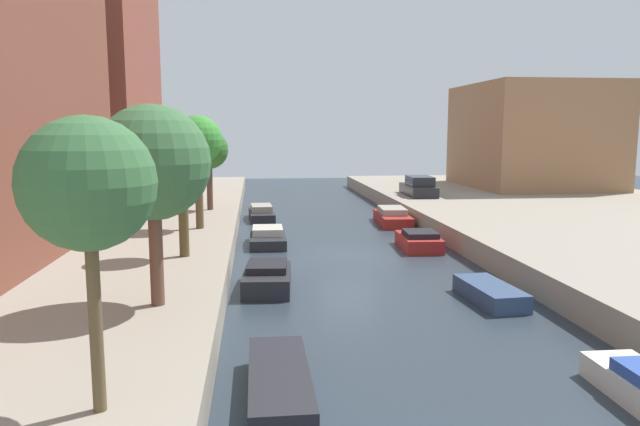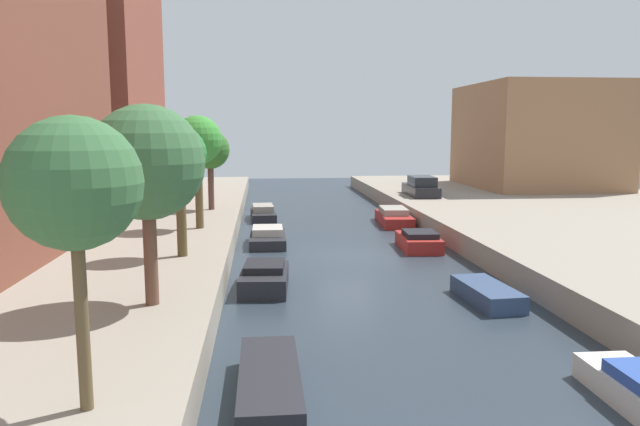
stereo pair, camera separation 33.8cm
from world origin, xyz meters
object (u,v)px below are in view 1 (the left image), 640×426
object	(u,v)px
low_block_right	(532,136)
moored_boat_left_2	(267,278)
street_tree_0	(88,186)
moored_boat_right_3	(419,241)
apartment_tower_far	(63,29)
street_tree_3	(198,142)
moored_boat_right_4	(393,217)
street_tree_1	(153,164)
moored_boat_left_3	(268,238)
street_tree_2	(182,157)
parked_car	(419,187)
moored_boat_left_1	(279,385)
moored_boat_left_4	(261,214)
street_tree_4	(209,151)
moored_boat_right_2	(490,293)

from	to	relation	value
low_block_right	moored_boat_left_2	world-z (taller)	low_block_right
street_tree_0	moored_boat_right_3	world-z (taller)	street_tree_0
apartment_tower_far	street_tree_3	size ratio (longest dim) A/B	4.20
apartment_tower_far	moored_boat_right_4	xyz separation A→B (m)	(20.00, -6.59, -11.43)
street_tree_1	moored_boat_left_3	xyz separation A→B (m)	(3.13, 12.85, -4.31)
street_tree_2	moored_boat_right_4	xyz separation A→B (m)	(10.59, 12.50, -4.17)
parked_car	moored_boat_left_3	bearing A→B (deg)	-132.80
moored_boat_left_1	moored_boat_left_4	size ratio (longest dim) A/B	1.00
low_block_right	street_tree_1	size ratio (longest dim) A/B	2.29
street_tree_1	parked_car	world-z (taller)	street_tree_1
parked_car	moored_boat_left_2	bearing A→B (deg)	-119.09
street_tree_2	street_tree_3	world-z (taller)	street_tree_3
street_tree_4	moored_boat_left_3	size ratio (longest dim) A/B	1.31
low_block_right	moored_boat_right_3	size ratio (longest dim) A/B	3.63
moored_boat_right_2	moored_boat_left_3	bearing A→B (deg)	123.81
parked_car	moored_boat_left_2	world-z (taller)	parked_car
street_tree_4	moored_boat_right_2	distance (m)	19.32
street_tree_2	moored_boat_left_2	world-z (taller)	street_tree_2
apartment_tower_far	moored_boat_right_4	bearing A→B (deg)	-18.24
moored_boat_right_2	parked_car	bearing A→B (deg)	80.18
apartment_tower_far	moored_boat_left_3	size ratio (longest dim) A/B	6.34
moored_boat_left_3	moored_boat_right_2	distance (m)	12.43
apartment_tower_far	street_tree_2	bearing A→B (deg)	-63.78
parked_car	moored_boat_left_3	world-z (taller)	parked_car
street_tree_4	moored_boat_left_4	size ratio (longest dim) A/B	1.14
street_tree_0	moored_boat_right_2	world-z (taller)	street_tree_0
street_tree_3	moored_boat_left_2	size ratio (longest dim) A/B	1.59
moored_boat_left_2	street_tree_4	bearing A→B (deg)	102.06
low_block_right	parked_car	size ratio (longest dim) A/B	2.49
moored_boat_right_2	moored_boat_left_4	bearing A→B (deg)	111.06
street_tree_0	moored_boat_left_3	distance (m)	19.45
moored_boat_left_2	moored_boat_left_3	size ratio (longest dim) A/B	0.95
street_tree_4	moored_boat_right_4	world-z (taller)	street_tree_4
apartment_tower_far	moored_boat_left_4	bearing A→B (deg)	-18.12
street_tree_1	moored_boat_right_3	xyz separation A→B (m)	(10.10, 11.08, -4.28)
moored_boat_right_3	moored_boat_left_2	bearing A→B (deg)	-138.88
low_block_right	moored_boat_right_2	size ratio (longest dim) A/B	3.75
street_tree_1	street_tree_2	xyz separation A→B (m)	(0.00, 5.96, -0.09)
street_tree_3	parked_car	world-z (taller)	street_tree_3
low_block_right	moored_boat_right_3	distance (m)	24.27
street_tree_4	street_tree_2	bearing A→B (deg)	-90.00
street_tree_3	moored_boat_left_4	bearing A→B (deg)	71.88
street_tree_2	moored_boat_right_2	world-z (taller)	street_tree_2
apartment_tower_far	moored_boat_left_2	world-z (taller)	apartment_tower_far
moored_boat_left_1	moored_boat_right_4	xyz separation A→B (m)	(7.61, 22.16, 0.09)
parked_car	moored_boat_right_2	bearing A→B (deg)	-99.82
street_tree_3	low_block_right	bearing A→B (deg)	36.08
street_tree_1	moored_boat_left_4	bearing A→B (deg)	82.07
moored_boat_left_4	moored_boat_right_2	bearing A→B (deg)	-68.94
street_tree_0	moored_boat_left_1	xyz separation A→B (m)	(2.98, 2.15, -4.34)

